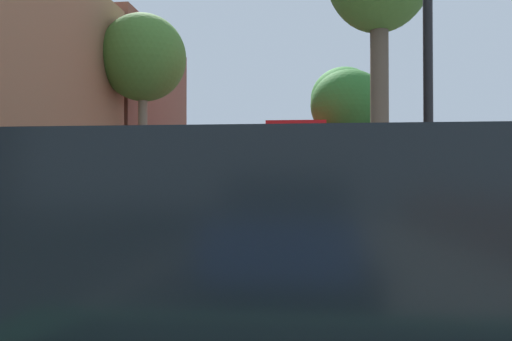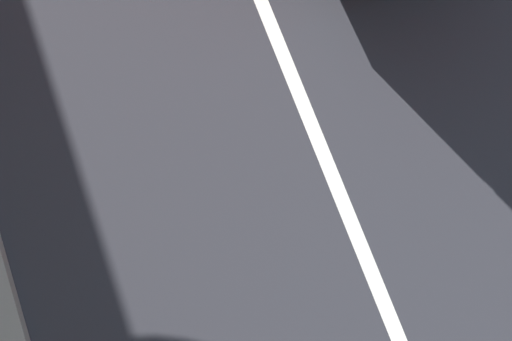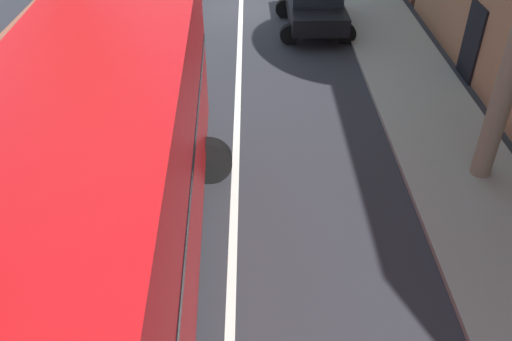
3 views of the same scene
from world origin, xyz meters
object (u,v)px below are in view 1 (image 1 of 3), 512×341
(street_tree_right_3, at_px, (349,106))
(street_tree_right_5, at_px, (344,100))
(double_decker_bus, at_px, (296,165))
(parked_car_black_right_3, at_px, (305,221))
(street_tree_left_6, at_px, (143,59))
(parked_car_green_right_0, at_px, (284,321))
(parked_car_black_left_2, at_px, (134,203))
(lamppost_right, at_px, (428,30))

(street_tree_right_3, distance_m, street_tree_right_5, 6.04)
(double_decker_bus, bearing_deg, parked_car_black_right_3, -87.53)
(parked_car_black_right_3, height_order, street_tree_right_3, street_tree_right_3)
(double_decker_bus, bearing_deg, street_tree_left_6, -150.06)
(double_decker_bus, distance_m, parked_car_green_right_0, 24.26)
(parked_car_black_left_2, bearing_deg, lamppost_right, -42.96)
(parked_car_black_right_3, relative_size, street_tree_right_3, 0.54)
(double_decker_bus, height_order, street_tree_right_5, street_tree_right_5)
(parked_car_green_right_0, distance_m, street_tree_left_6, 22.52)
(double_decker_bus, distance_m, parked_car_black_left_2, 13.31)
(street_tree_right_3, bearing_deg, parked_car_black_right_3, -95.73)
(double_decker_bus, height_order, lamppost_right, lamppost_right)
(parked_car_black_left_2, xyz_separation_m, street_tree_right_5, (7.11, 20.20, 6.04))
(parked_car_black_left_2, bearing_deg, street_tree_left_6, 107.70)
(parked_car_green_right_0, distance_m, street_tree_right_5, 32.49)
(parked_car_black_right_3, height_order, street_tree_left_6, street_tree_left_6)
(parked_car_green_right_0, height_order, parked_car_black_right_3, parked_car_green_right_0)
(street_tree_left_6, relative_size, lamppost_right, 1.45)
(lamppost_right, bearing_deg, parked_car_black_left_2, 137.04)
(parked_car_black_right_3, xyz_separation_m, street_tree_right_5, (2.12, 26.19, 6.00))
(double_decker_bus, distance_m, parked_car_black_right_3, 18.60)
(parked_car_green_right_0, height_order, parked_car_black_left_2, parked_car_green_right_0)
(parked_car_black_left_2, relative_size, street_tree_right_5, 0.44)
(double_decker_bus, relative_size, lamppost_right, 1.83)
(parked_car_black_right_3, distance_m, street_tree_left_6, 17.60)
(parked_car_green_right_0, relative_size, street_tree_right_3, 0.53)
(street_tree_right_5, bearing_deg, lamppost_right, -90.68)
(double_decker_bus, relative_size, street_tree_right_3, 1.52)
(parked_car_black_right_3, relative_size, street_tree_left_6, 0.45)
(parked_car_green_right_0, distance_m, parked_car_black_right_3, 5.68)
(parked_car_black_right_3, distance_m, street_tree_right_3, 20.93)
(double_decker_bus, xyz_separation_m, parked_car_black_right_3, (0.80, -18.53, -1.40))
(parked_car_green_right_0, distance_m, parked_car_black_left_2, 12.69)
(double_decker_bus, relative_size, parked_car_black_right_3, 2.83)
(parked_car_green_right_0, height_order, lamppost_right, lamppost_right)
(double_decker_bus, xyz_separation_m, lamppost_right, (2.60, -18.88, 1.45))
(parked_car_black_right_3, relative_size, lamppost_right, 0.65)
(double_decker_bus, relative_size, street_tree_right_5, 1.28)
(street_tree_right_3, bearing_deg, street_tree_left_6, -149.49)
(parked_car_black_right_3, bearing_deg, street_tree_right_5, 85.38)
(parked_car_black_left_2, bearing_deg, parked_car_black_right_3, -50.14)
(parked_car_green_right_0, xyz_separation_m, street_tree_right_5, (2.11, 31.86, 6.00))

